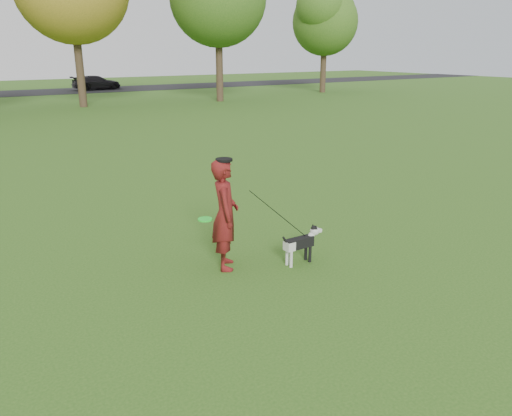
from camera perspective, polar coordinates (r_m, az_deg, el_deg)
ground at (r=8.26m, az=1.43°, el=-7.02°), size 120.00×120.00×0.00m
man at (r=8.04m, az=-3.56°, el=-0.76°), size 0.69×0.79×1.82m
dog at (r=8.40m, az=5.27°, el=-3.81°), size 0.83×0.17×0.63m
car_right at (r=48.06m, az=-17.76°, el=13.49°), size 4.36×2.06×1.23m
man_held_items at (r=8.24m, az=2.57°, el=-0.71°), size 1.78×0.69×1.41m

